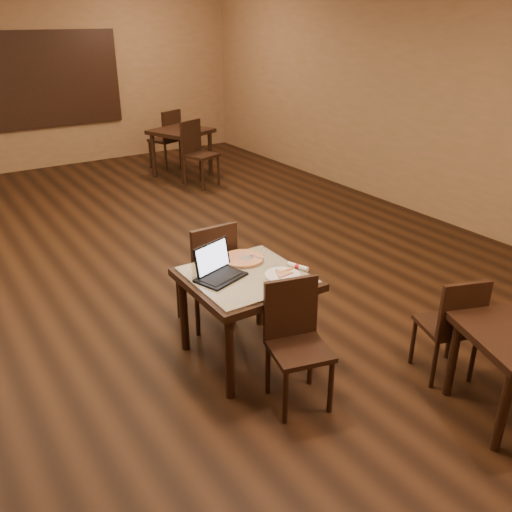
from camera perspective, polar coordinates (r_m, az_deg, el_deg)
ground at (r=6.34m, az=-11.63°, el=-0.81°), size 10.00×10.00×0.00m
wall_back at (r=10.66m, az=-23.22°, el=16.30°), size 8.00×0.02×3.00m
wall_right at (r=8.18m, az=15.15°, el=15.48°), size 0.02×10.00×3.00m
mural at (r=10.72m, az=-20.52°, el=17.01°), size 2.34×0.05×1.64m
tiled_table at (r=4.28m, az=-1.03°, el=-3.20°), size 0.93×0.93×0.76m
chair_main_near at (r=3.92m, az=4.16°, el=-8.34°), size 0.49×0.49×0.93m
chair_main_far at (r=4.80m, az=-4.95°, el=-1.38°), size 0.43×0.43×1.00m
laptop at (r=4.20m, az=-4.15°, el=-1.28°), size 0.43×0.39×0.25m
plate at (r=4.21m, az=2.80°, el=-2.03°), size 0.28×0.28×0.02m
pizza_slice at (r=4.21m, az=2.80°, el=-1.86°), size 0.19×0.19×0.02m
pizza_pan at (r=4.48m, az=-1.40°, el=-0.41°), size 0.37×0.37×0.01m
pizza_whole at (r=4.47m, az=-1.40°, el=-0.24°), size 0.34×0.34×0.02m
spatula at (r=4.46m, az=-1.05°, el=-0.17°), size 0.16×0.23×0.01m
napkin_roll at (r=4.33m, az=4.42°, el=-1.11°), size 0.10×0.18×0.04m
other_table_a at (r=9.60m, az=-7.88°, el=12.25°), size 1.12×1.12×0.81m
other_table_a_chair_near at (r=9.06m, az=-6.29°, el=11.09°), size 0.59×0.59×1.05m
other_table_a_chair_far at (r=10.18m, az=-9.26°, el=12.38°), size 0.59×0.59×1.05m
other_table_c_chair_far at (r=4.37m, az=20.03°, el=-6.64°), size 0.49×0.49×0.88m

